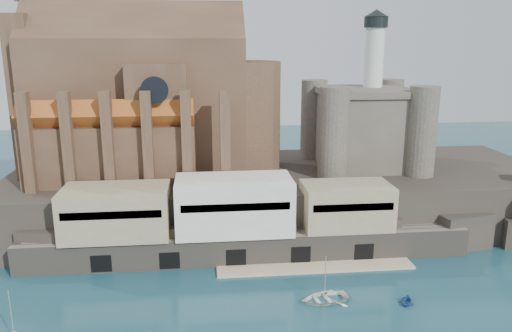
% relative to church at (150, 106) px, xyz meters
% --- Properties ---
extents(promontory, '(100.00, 36.00, 10.00)m').
position_rel_church_xyz_m(promontory, '(23.94, -2.48, -17.20)').
color(promontory, black).
rests_on(promontory, ground).
extents(quay, '(70.00, 12.00, 13.05)m').
position_rel_church_xyz_m(quay, '(13.94, -18.78, -16.06)').
color(quay, '#696154').
rests_on(quay, ground).
extents(church, '(47.00, 25.93, 30.51)m').
position_rel_church_xyz_m(church, '(0.00, 0.00, 0.00)').
color(church, '#493222').
rests_on(church, promontory).
extents(castle_keep, '(21.20, 21.20, 29.30)m').
position_rel_church_xyz_m(castle_keep, '(40.21, -0.78, -3.81)').
color(castle_keep, '#4C463C').
rests_on(castle_keep, promontory).
extents(boat_6, '(2.21, 4.91, 6.64)m').
position_rel_church_xyz_m(boat_6, '(25.12, -33.68, -22.13)').
color(boat_6, white).
rests_on(boat_6, ground).
extents(boat_7, '(2.94, 2.62, 2.91)m').
position_rel_church_xyz_m(boat_7, '(35.71, -35.51, -22.13)').
color(boat_7, '#1D439C').
rests_on(boat_7, ground).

